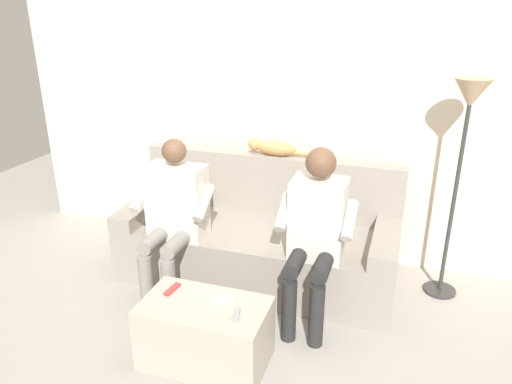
{
  "coord_description": "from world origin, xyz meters",
  "views": [
    {
      "loc": [
        -1.05,
        3.15,
        2.08
      ],
      "look_at": [
        0.0,
        -0.04,
        0.76
      ],
      "focal_mm": 33.84,
      "sensor_mm": 36.0,
      "label": 1
    }
  ],
  "objects_px": {
    "person_left_seated": "(316,227)",
    "remote_gray": "(236,314)",
    "coffee_table": "(205,333)",
    "person_right_seated": "(174,211)",
    "remote_red": "(172,289)",
    "remote_white": "(223,298)",
    "couch": "(260,241)",
    "floor_lamp": "(467,122)",
    "cat_on_backrest": "(273,148)"
  },
  "relations": [
    {
      "from": "remote_red",
      "to": "remote_white",
      "type": "relative_size",
      "value": 1.15
    },
    {
      "from": "coffee_table",
      "to": "floor_lamp",
      "type": "distance_m",
      "value": 2.2
    },
    {
      "from": "coffee_table",
      "to": "remote_red",
      "type": "relative_size",
      "value": 5.56
    },
    {
      "from": "person_left_seated",
      "to": "remote_red",
      "type": "height_order",
      "value": "person_left_seated"
    },
    {
      "from": "floor_lamp",
      "to": "person_left_seated",
      "type": "bearing_deg",
      "value": 33.72
    },
    {
      "from": "person_left_seated",
      "to": "floor_lamp",
      "type": "xyz_separation_m",
      "value": [
        -0.88,
        -0.59,
        0.65
      ]
    },
    {
      "from": "couch",
      "to": "person_right_seated",
      "type": "relative_size",
      "value": 1.8
    },
    {
      "from": "coffee_table",
      "to": "remote_red",
      "type": "distance_m",
      "value": 0.34
    },
    {
      "from": "couch",
      "to": "remote_white",
      "type": "distance_m",
      "value": 1.01
    },
    {
      "from": "person_left_seated",
      "to": "remote_white",
      "type": "distance_m",
      "value": 0.79
    },
    {
      "from": "remote_gray",
      "to": "remote_white",
      "type": "height_order",
      "value": "remote_gray"
    },
    {
      "from": "remote_red",
      "to": "floor_lamp",
      "type": "distance_m",
      "value": 2.23
    },
    {
      "from": "person_left_seated",
      "to": "person_right_seated",
      "type": "relative_size",
      "value": 1.02
    },
    {
      "from": "remote_gray",
      "to": "remote_red",
      "type": "relative_size",
      "value": 0.83
    },
    {
      "from": "person_left_seated",
      "to": "remote_red",
      "type": "xyz_separation_m",
      "value": [
        0.77,
        0.61,
        -0.27
      ]
    },
    {
      "from": "couch",
      "to": "remote_gray",
      "type": "bearing_deg",
      "value": 101.1
    },
    {
      "from": "person_left_seated",
      "to": "cat_on_backrest",
      "type": "relative_size",
      "value": 2.23
    },
    {
      "from": "remote_white",
      "to": "coffee_table",
      "type": "bearing_deg",
      "value": 13.56
    },
    {
      "from": "remote_gray",
      "to": "remote_red",
      "type": "distance_m",
      "value": 0.48
    },
    {
      "from": "remote_red",
      "to": "remote_white",
      "type": "xyz_separation_m",
      "value": [
        -0.34,
        -0.0,
        0.0
      ]
    },
    {
      "from": "person_left_seated",
      "to": "remote_gray",
      "type": "relative_size",
      "value": 10.68
    },
    {
      "from": "person_right_seated",
      "to": "remote_red",
      "type": "distance_m",
      "value": 0.69
    },
    {
      "from": "coffee_table",
      "to": "person_left_seated",
      "type": "bearing_deg",
      "value": -127.17
    },
    {
      "from": "couch",
      "to": "person_left_seated",
      "type": "xyz_separation_m",
      "value": [
        -0.52,
        0.39,
        0.38
      ]
    },
    {
      "from": "person_right_seated",
      "to": "remote_gray",
      "type": "xyz_separation_m",
      "value": [
        -0.74,
        0.7,
        -0.25
      ]
    },
    {
      "from": "couch",
      "to": "cat_on_backrest",
      "type": "distance_m",
      "value": 0.75
    },
    {
      "from": "remote_red",
      "to": "person_right_seated",
      "type": "bearing_deg",
      "value": -147.7
    },
    {
      "from": "couch",
      "to": "person_left_seated",
      "type": "distance_m",
      "value": 0.75
    },
    {
      "from": "coffee_table",
      "to": "remote_red",
      "type": "height_order",
      "value": "remote_red"
    },
    {
      "from": "couch",
      "to": "coffee_table",
      "type": "xyz_separation_m",
      "value": [
        0.0,
        1.08,
        -0.1
      ]
    },
    {
      "from": "coffee_table",
      "to": "cat_on_backrest",
      "type": "relative_size",
      "value": 1.4
    },
    {
      "from": "coffee_table",
      "to": "person_right_seated",
      "type": "xyz_separation_m",
      "value": [
        0.52,
        -0.66,
        0.46
      ]
    },
    {
      "from": "coffee_table",
      "to": "person_right_seated",
      "type": "relative_size",
      "value": 0.64
    },
    {
      "from": "person_left_seated",
      "to": "remote_gray",
      "type": "distance_m",
      "value": 0.83
    },
    {
      "from": "remote_white",
      "to": "floor_lamp",
      "type": "height_order",
      "value": "floor_lamp"
    },
    {
      "from": "person_right_seated",
      "to": "person_left_seated",
      "type": "bearing_deg",
      "value": -178.44
    },
    {
      "from": "person_right_seated",
      "to": "remote_red",
      "type": "height_order",
      "value": "person_right_seated"
    },
    {
      "from": "person_left_seated",
      "to": "person_right_seated",
      "type": "bearing_deg",
      "value": 1.56
    },
    {
      "from": "couch",
      "to": "remote_red",
      "type": "xyz_separation_m",
      "value": [
        0.25,
        1.0,
        0.11
      ]
    },
    {
      "from": "remote_red",
      "to": "floor_lamp",
      "type": "bearing_deg",
      "value": 133.19
    },
    {
      "from": "couch",
      "to": "remote_red",
      "type": "height_order",
      "value": "couch"
    },
    {
      "from": "remote_white",
      "to": "floor_lamp",
      "type": "relative_size",
      "value": 0.07
    },
    {
      "from": "remote_red",
      "to": "remote_white",
      "type": "bearing_deg",
      "value": 98.05
    },
    {
      "from": "remote_red",
      "to": "coffee_table",
      "type": "bearing_deg",
      "value": 79.87
    },
    {
      "from": "person_right_seated",
      "to": "remote_white",
      "type": "distance_m",
      "value": 0.88
    },
    {
      "from": "coffee_table",
      "to": "cat_on_backrest",
      "type": "height_order",
      "value": "cat_on_backrest"
    },
    {
      "from": "remote_gray",
      "to": "person_left_seated",
      "type": "bearing_deg",
      "value": -36.05
    },
    {
      "from": "floor_lamp",
      "to": "couch",
      "type": "bearing_deg",
      "value": 7.78
    },
    {
      "from": "remote_red",
      "to": "floor_lamp",
      "type": "xyz_separation_m",
      "value": [
        -1.65,
        -1.19,
        0.91
      ]
    },
    {
      "from": "coffee_table",
      "to": "remote_red",
      "type": "xyz_separation_m",
      "value": [
        0.25,
        -0.08,
        0.21
      ]
    }
  ]
}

